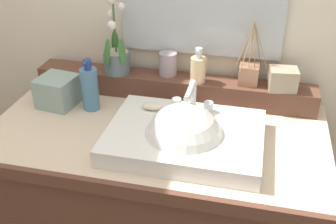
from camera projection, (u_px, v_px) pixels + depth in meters
The scene contains 11 objects.
vanity_cabinet at pixel (158, 220), 1.63m from camera, with size 1.15×0.63×0.86m.
back_ledge at pixel (172, 87), 1.59m from camera, with size 1.08×0.11×0.09m, color brown.
sink_basin at pixel (184, 140), 1.31m from camera, with size 0.49×0.37×0.28m.
soap_bar at pixel (152, 106), 1.41m from camera, with size 0.07×0.04×0.02m, color beige.
potted_plant at pixel (116, 54), 1.57m from camera, with size 0.11×0.14×0.30m.
soap_dispenser at pixel (198, 69), 1.51m from camera, with size 0.06×0.06×0.13m.
tumbler_cup at pixel (168, 64), 1.57m from camera, with size 0.07×0.07×0.09m, color #A18F9D.
reed_diffuser at pixel (249, 73), 1.50m from camera, with size 0.11×0.09×0.23m.
trinket_box at pixel (283, 79), 1.46m from camera, with size 0.10×0.08×0.08m, color tan.
lotion_bottle at pixel (90, 88), 1.50m from camera, with size 0.06×0.07×0.20m.
tissue_box at pixel (58, 91), 1.54m from camera, with size 0.13×0.13×0.11m, color #88A39D.
Camera 1 is at (0.31, -1.15, 1.62)m, focal length 44.17 mm.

